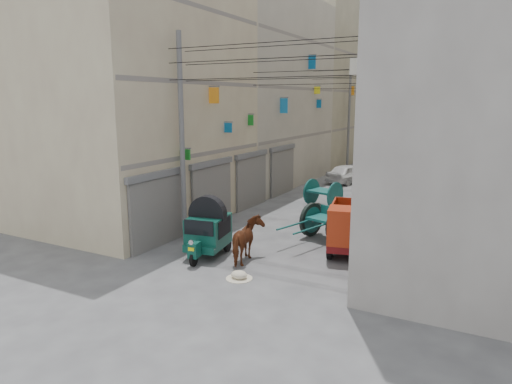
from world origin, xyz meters
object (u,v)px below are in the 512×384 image
Objects in this scene: feed_sack at (239,275)px; distant_car_grey at (421,173)px; auto_rickshaw at (208,229)px; distant_car_green at (418,147)px; second_cart at (323,193)px; horse at (247,241)px; tonga_cart at (324,222)px; distant_car_white at (349,173)px; mini_truck at (350,230)px.

distant_car_grey reaches higher than feed_sack.
auto_rickshaw reaches higher than distant_car_grey.
second_cart is at bearing 109.34° from distant_car_green.
horse is at bearing -8.30° from auto_rickshaw.
tonga_cart is 0.87× the size of distant_car_white.
auto_rickshaw is 1.36× the size of horse.
tonga_cart is 0.86× the size of distant_car_grey.
auto_rickshaw is 1.29× the size of second_cart.
tonga_cart is at bearing 41.16° from auto_rickshaw.
horse is at bearing -70.85° from second_cart.
tonga_cart reaches higher than distant_car_grey.
tonga_cart is 1.93m from mini_truck.
second_cart is at bearing 104.06° from mini_truck.
tonga_cart is 1.82× the size of horse.
auto_rickshaw is 4.83m from tonga_cart.
distant_car_grey is (4.36, 19.40, -0.35)m from auto_rickshaw.
second_cart reaches higher than tonga_cart.
tonga_cart is 15.69m from distant_car_grey.
distant_car_green reaches higher than feed_sack.
feed_sack is (1.08, -10.63, -0.61)m from second_cart.
distant_car_white is (-1.47, 16.71, -0.12)m from horse.
distant_car_green is (-3.18, 35.97, -0.34)m from mini_truck.
auto_rickshaw is 0.64× the size of distant_car_grey.
auto_rickshaw is at bearing -111.79° from tonga_cart.
tonga_cart is 5.80m from second_cart.
horse is 0.47× the size of distant_car_green.
distant_car_white reaches higher than feed_sack.
feed_sack is 0.14× the size of distant_car_white.
mini_truck reaches higher than distant_car_grey.
distant_car_white is 0.98× the size of distant_car_green.
second_cart is 7.61m from distant_car_white.
horse reaches higher than distant_car_green.
mini_truck reaches higher than auto_rickshaw.
distant_car_white is at bearing 79.42° from auto_rickshaw.
auto_rickshaw is at bearing -80.70° from second_cart.
distant_car_grey is (1.35, 15.63, -0.09)m from tonga_cart.
distant_car_white is (-1.99, 18.18, 0.51)m from feed_sack.
second_cart is 29.27m from distant_car_green.
horse reaches higher than distant_car_grey.
horse reaches higher than second_cart.
second_cart is 1.05× the size of horse.
horse is 0.48× the size of distant_car_white.
tonga_cart is at bearing -99.92° from distant_car_grey.
distant_car_grey is at bearing -110.52° from horse.
distant_car_white is 0.99× the size of distant_car_grey.
distant_car_grey is (3.34, 10.19, -0.12)m from second_cart.
second_cart is 9.17m from horse.
auto_rickshaw is 5.11m from mini_truck.
distant_car_grey is 19.32m from distant_car_green.
distant_car_grey is (4.24, 2.63, -0.02)m from distant_car_white.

